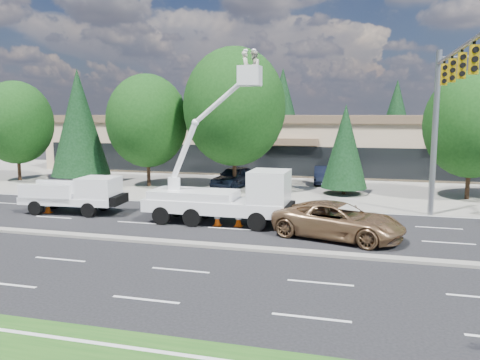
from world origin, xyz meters
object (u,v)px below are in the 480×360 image
(bucket_truck, at_px, (228,189))
(utility_pickup, at_px, (78,198))
(signal_mast, at_px, (443,105))
(minivan, at_px, (338,221))

(bucket_truck, bearing_deg, utility_pickup, 178.50)
(utility_pickup, height_order, bucket_truck, bucket_truck)
(signal_mast, relative_size, utility_pickup, 1.81)
(signal_mast, relative_size, bucket_truck, 1.16)
(signal_mast, distance_m, bucket_truck, 11.59)
(signal_mast, xyz_separation_m, minivan, (-4.77, -4.24, -5.24))
(utility_pickup, xyz_separation_m, bucket_truck, (9.00, -0.37, 0.96))
(minivan, bearing_deg, bucket_truck, 92.18)
(signal_mast, bearing_deg, utility_pickup, -172.71)
(minivan, bearing_deg, signal_mast, -32.29)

